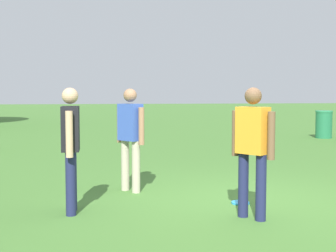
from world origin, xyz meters
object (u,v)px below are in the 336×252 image
object	(u,v)px
trash_can_beside_table	(324,124)
person_bystander	(71,142)
frisbee	(240,203)
person_thrower	(130,133)
person_catcher	(253,144)

from	to	relation	value
trash_can_beside_table	person_bystander	bearing A→B (deg)	-132.34
person_bystander	frisbee	size ratio (longest dim) A/B	6.37
person_thrower	person_bystander	distance (m)	1.48
person_thrower	person_catcher	xyz separation A→B (m)	(1.39, -1.82, 0.00)
person_thrower	trash_can_beside_table	xyz separation A→B (m)	(7.27, 7.72, -0.46)
person_catcher	person_bystander	world-z (taller)	same
person_catcher	person_thrower	bearing A→B (deg)	127.23
person_catcher	trash_can_beside_table	bearing A→B (deg)	58.34
person_catcher	frisbee	distance (m)	1.22
person_thrower	frisbee	xyz separation A→B (m)	(1.49, -1.05, -0.93)
person_bystander	trash_can_beside_table	xyz separation A→B (m)	(8.13, 8.92, -0.46)
person_thrower	trash_can_beside_table	distance (m)	10.61
person_catcher	person_bystander	bearing A→B (deg)	164.50
person_catcher	trash_can_beside_table	xyz separation A→B (m)	(5.88, 9.54, -0.46)
person_catcher	frisbee	xyz separation A→B (m)	(0.10, 0.78, -0.93)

